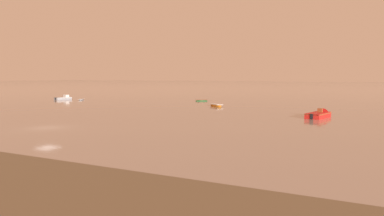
% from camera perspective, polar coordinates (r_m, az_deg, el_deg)
% --- Properties ---
extents(ground_plane, '(800.00, 800.00, 0.00)m').
position_cam_1_polar(ground_plane, '(51.29, -20.41, -2.74)').
color(ground_plane, gray).
extents(motorboat_moored_0, '(2.82, 5.29, 1.91)m').
position_cam_1_polar(motorboat_moored_0, '(111.15, -18.00, 1.35)').
color(motorboat_moored_0, gray).
rests_on(motorboat_moored_0, ground).
extents(rowboat_moored_0, '(2.16, 3.00, 0.45)m').
position_cam_1_polar(rowboat_moored_0, '(106.85, -15.86, 1.18)').
color(rowboat_moored_0, gray).
rests_on(rowboat_moored_0, ground).
extents(rowboat_moored_2, '(3.09, 2.69, 0.48)m').
position_cam_1_polar(rowboat_moored_2, '(98.55, 1.41, 1.08)').
color(rowboat_moored_2, '#23602D').
rests_on(rowboat_moored_2, ground).
extents(motorboat_moored_1, '(3.14, 6.61, 2.18)m').
position_cam_1_polar(motorboat_moored_1, '(63.47, 18.22, -1.02)').
color(motorboat_moored_1, red).
rests_on(motorboat_moored_1, ground).
extents(rowboat_moored_3, '(4.31, 3.94, 0.69)m').
position_cam_1_polar(rowboat_moored_3, '(81.89, 3.52, 0.37)').
color(rowboat_moored_3, orange).
rests_on(rowboat_moored_3, ground).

